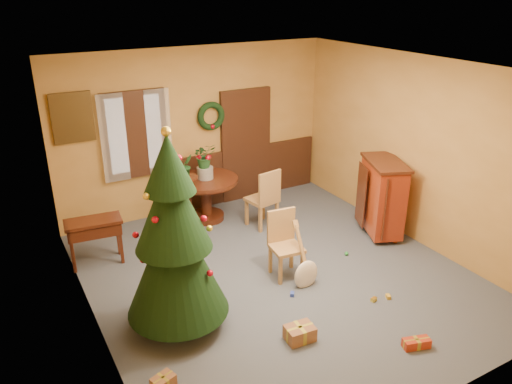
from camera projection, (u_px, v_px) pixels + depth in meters
room_envelope at (209, 148)px, 8.95m from camera, size 5.50×5.50×5.50m
dining_table at (206, 191)px, 8.61m from camera, size 1.12×1.12×0.77m
urn at (205, 173)px, 8.48m from camera, size 0.28×0.28×0.20m
centerpiece_plant at (204, 155)px, 8.36m from camera, size 0.38×0.33×0.42m
chair_near at (284, 241)px, 6.98m from camera, size 0.46×0.46×0.96m
chair_far at (265, 197)px, 8.31m from camera, size 0.52×0.52×1.04m
guitar at (307, 258)px, 6.71m from camera, size 0.49×0.63×0.85m
plant_stand at (188, 196)px, 8.30m from camera, size 0.36×0.36×0.92m
stand_plant at (186, 166)px, 8.09m from camera, size 0.24×0.20×0.39m
christmas_tree at (174, 239)px, 5.64m from camera, size 1.21×1.21×2.49m
writing_desk at (94, 231)px, 7.23m from camera, size 0.84×0.48×0.71m
sideboard at (382, 196)px, 8.06m from camera, size 0.87×1.11×1.27m
gift_a at (300, 333)px, 5.81m from camera, size 0.35×0.27×0.18m
gift_c at (163, 382)px, 5.14m from camera, size 0.27×0.23×0.13m
gift_d at (416, 343)px, 5.70m from camera, size 0.34×0.22×0.11m
toy_a at (292, 294)px, 6.64m from camera, size 0.09×0.09×0.05m
toy_b at (346, 254)px, 7.63m from camera, size 0.06×0.06×0.06m
toy_c at (388, 297)px, 6.59m from camera, size 0.08×0.09×0.05m
toy_d at (306, 264)px, 7.34m from camera, size 0.06×0.06×0.06m
toy_e at (374, 299)px, 6.53m from camera, size 0.09×0.07×0.05m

